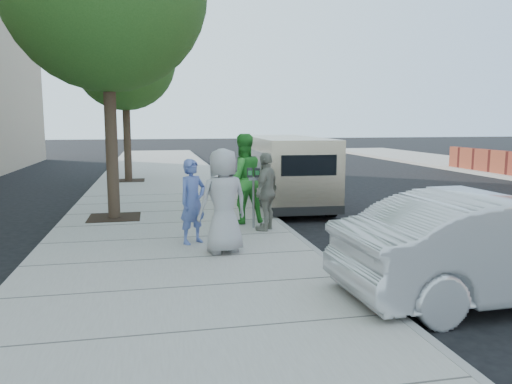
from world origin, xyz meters
TOP-DOWN VIEW (x-y plane):
  - ground at (0.00, 0.00)m, footprint 120.00×120.00m
  - sidewalk at (-1.00, 0.00)m, footprint 5.00×60.00m
  - curb_face at (1.44, 0.00)m, footprint 0.12×60.00m
  - tree_far at (-2.25, 10.00)m, footprint 3.92×3.80m
  - parking_meter at (0.72, 0.60)m, footprint 0.27×0.12m
  - van at (2.33, 4.01)m, footprint 1.98×5.39m
  - sedan at (3.20, -3.96)m, footprint 4.56×1.77m
  - person_officer at (-0.66, -0.51)m, footprint 0.69×0.64m
  - person_green_shirt at (0.59, 1.18)m, footprint 1.09×0.92m
  - person_gray_shirt at (-0.20, -1.31)m, footprint 1.02×0.81m
  - person_striped_polo at (0.94, 0.33)m, footprint 0.88×1.01m

SIDE VIEW (x-z plane):
  - ground at x=0.00m, z-range 0.00..0.00m
  - sidewalk at x=-1.00m, z-range 0.00..0.15m
  - curb_face at x=1.44m, z-range -0.01..0.15m
  - sedan at x=3.20m, z-range 0.00..1.48m
  - person_officer at x=-0.66m, z-range 0.15..1.73m
  - person_striped_polo at x=0.94m, z-range 0.15..1.78m
  - van at x=2.33m, z-range 0.06..2.03m
  - person_gray_shirt at x=-0.20m, z-range 0.15..1.97m
  - parking_meter at x=0.72m, z-range 0.44..1.73m
  - person_green_shirt at x=0.59m, z-range 0.15..2.15m
  - tree_far at x=-2.25m, z-range 1.64..8.13m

